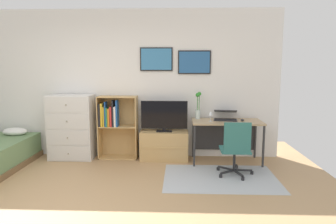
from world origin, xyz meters
TOP-DOWN VIEW (x-y plane):
  - ground_plane at (0.00, 0.00)m, footprint 7.20×7.20m
  - wall_back_with_posters at (0.02, 2.43)m, footprint 6.12×0.09m
  - area_rug at (1.86, 1.25)m, footprint 1.70×1.20m
  - dresser at (-0.72, 2.15)m, footprint 0.79×0.46m
  - bookshelf at (0.05, 2.22)m, footprint 0.70×0.30m
  - tv_stand at (0.96, 2.17)m, footprint 0.86×0.41m
  - television at (0.96, 2.15)m, footprint 0.83×0.16m
  - desk at (2.06, 2.14)m, footprint 1.20×0.62m
  - office_chair at (2.10, 1.34)m, footprint 0.56×0.58m
  - laptop at (2.05, 2.19)m, footprint 0.46×0.48m
  - computer_mouse at (2.33, 2.06)m, footprint 0.06×0.10m
  - bamboo_vase at (1.57, 2.25)m, footprint 0.10×0.09m
  - wine_glass at (1.77, 1.99)m, footprint 0.07×0.07m

SIDE VIEW (x-z plane):
  - ground_plane at x=0.00m, z-range 0.00..0.00m
  - area_rug at x=1.86m, z-range 0.00..0.01m
  - tv_stand at x=0.96m, z-range 0.00..0.52m
  - office_chair at x=2.10m, z-range 0.03..0.89m
  - dresser at x=-0.72m, z-range 0.00..1.17m
  - desk at x=2.06m, z-range 0.24..0.98m
  - bookshelf at x=0.05m, z-range 0.10..1.24m
  - computer_mouse at x=2.33m, z-range 0.74..0.77m
  - television at x=0.96m, z-range 0.52..1.07m
  - laptop at x=2.05m, z-range 0.72..0.90m
  - wine_glass at x=1.77m, z-range 0.78..0.96m
  - bamboo_vase at x=1.57m, z-range 0.74..1.22m
  - wall_back_with_posters at x=0.02m, z-range 0.01..2.71m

